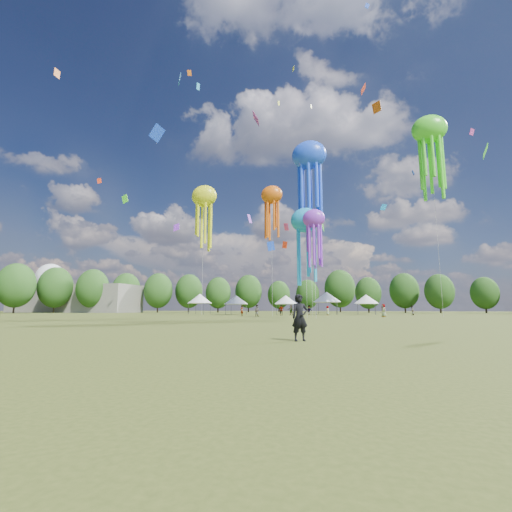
# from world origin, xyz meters

# --- Properties ---
(ground) EXTENTS (300.00, 300.00, 0.00)m
(ground) POSITION_xyz_m (0.00, 0.00, 0.00)
(ground) COLOR #384416
(ground) RESTS_ON ground
(observer_main) EXTENTS (0.75, 0.68, 1.73)m
(observer_main) POSITION_xyz_m (8.62, -2.73, 0.87)
(observer_main) COLOR black
(observer_main) RESTS_ON ground
(spectator_near) EXTENTS (0.98, 0.83, 1.76)m
(spectator_near) POSITION_xyz_m (-4.41, 36.64, 0.88)
(spectator_near) COLOR gray
(spectator_near) RESTS_ON ground
(spectators_far) EXTENTS (27.78, 15.45, 1.89)m
(spectators_far) POSITION_xyz_m (4.25, 47.36, 0.90)
(spectators_far) COLOR gray
(spectators_far) RESTS_ON ground
(festival_tents) EXTENTS (37.81, 9.94, 4.43)m
(festival_tents) POSITION_xyz_m (-3.84, 53.81, 3.13)
(festival_tents) COLOR #47474C
(festival_tents) RESTS_ON ground
(show_kites) EXTENTS (43.97, 19.57, 30.99)m
(show_kites) POSITION_xyz_m (3.72, 38.73, 20.99)
(show_kites) COLOR #E35D0E
(show_kites) RESTS_ON ground
(small_kites) EXTENTS (76.28, 58.33, 44.24)m
(small_kites) POSITION_xyz_m (1.52, 43.99, 28.62)
(small_kites) COLOR #E35D0E
(small_kites) RESTS_ON ground
(treeline) EXTENTS (201.57, 95.24, 13.43)m
(treeline) POSITION_xyz_m (-3.87, 62.51, 6.54)
(treeline) COLOR #38281C
(treeline) RESTS_ON ground
(hangar) EXTENTS (40.00, 12.00, 8.00)m
(hangar) POSITION_xyz_m (-72.00, 72.00, 4.00)
(hangar) COLOR gray
(hangar) RESTS_ON ground
(radome) EXTENTS (9.00, 9.00, 16.00)m
(radome) POSITION_xyz_m (-88.00, 78.00, 9.99)
(radome) COLOR white
(radome) RESTS_ON ground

